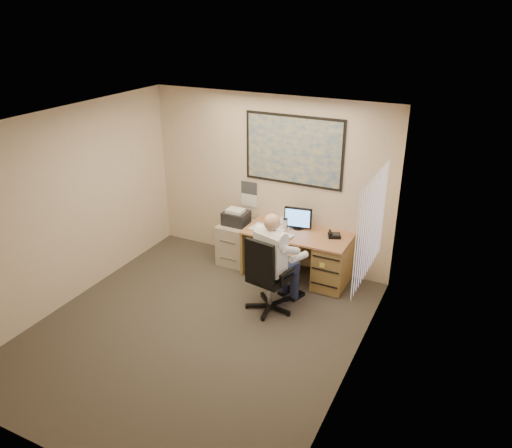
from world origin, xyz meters
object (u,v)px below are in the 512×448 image
at_px(office_chair, 269,290).
at_px(desk, 318,255).
at_px(filing_cabinet, 236,239).
at_px(person, 271,262).

bearing_deg(office_chair, desk, 83.42).
xyz_separation_m(desk, filing_cabinet, (-1.40, 0.02, -0.04)).
bearing_deg(filing_cabinet, office_chair, -44.34).
relative_size(filing_cabinet, office_chair, 0.82).
bearing_deg(office_chair, person, 106.49).
height_order(filing_cabinet, office_chair, office_chair).
bearing_deg(filing_cabinet, person, -42.33).
relative_size(filing_cabinet, person, 0.66).
distance_m(filing_cabinet, office_chair, 1.53).
height_order(filing_cabinet, person, person).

